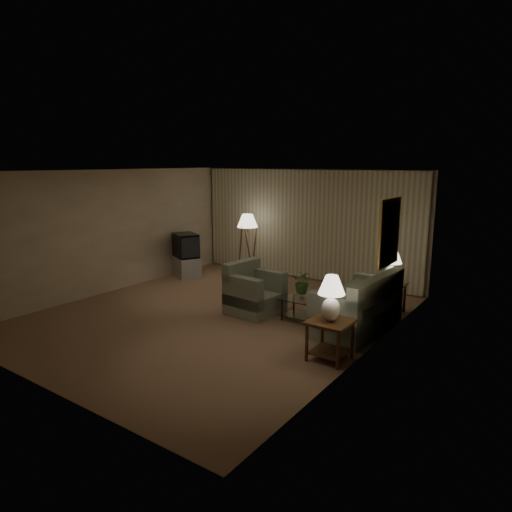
{
  "coord_description": "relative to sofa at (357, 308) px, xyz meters",
  "views": [
    {
      "loc": [
        5.37,
        -6.37,
        2.86
      ],
      "look_at": [
        0.49,
        0.6,
        1.1
      ],
      "focal_mm": 32.0,
      "sensor_mm": 36.0,
      "label": 1
    }
  ],
  "objects": [
    {
      "name": "tv_cabinet",
      "position": [
        -5.05,
        1.1,
        -0.15
      ],
      "size": [
        1.26,
        1.2,
        0.5
      ],
      "primitive_type": "cube",
      "rotation": [
        0.0,
        0.0,
        -0.48
      ],
      "color": "#B1B1B3",
      "rests_on": "ground"
    },
    {
      "name": "floor_lamp",
      "position": [
        -3.77,
        1.98,
        0.43
      ],
      "size": [
        0.52,
        0.52,
        1.59
      ],
      "color": "#3C1C10",
      "rests_on": "ground"
    },
    {
      "name": "ottoman",
      "position": [
        -3.18,
        1.12,
        -0.2
      ],
      "size": [
        0.67,
        0.67,
        0.4
      ],
      "primitive_type": "cylinder",
      "rotation": [
        0.0,
        0.0,
        0.12
      ],
      "color": "#9F5535",
      "rests_on": "ground"
    },
    {
      "name": "table_lamp_near",
      "position": [
        0.15,
        -1.35,
        0.6
      ],
      "size": [
        0.39,
        0.39,
        0.68
      ],
      "color": "silver",
      "rests_on": "side_table_near"
    },
    {
      "name": "side_table_far",
      "position": [
        0.15,
        1.25,
        0.01
      ],
      "size": [
        0.55,
        0.47,
        0.6
      ],
      "color": "#3C1C10",
      "rests_on": "ground"
    },
    {
      "name": "flowers",
      "position": [
        -1.01,
        -0.1,
        0.37
      ],
      "size": [
        0.42,
        0.38,
        0.43
      ],
      "primitive_type": "imported",
      "rotation": [
        0.0,
        0.0,
        0.11
      ],
      "color": "#407534",
      "rests_on": "vase"
    },
    {
      "name": "table_lamp_far",
      "position": [
        0.15,
        1.25,
        0.58
      ],
      "size": [
        0.37,
        0.37,
        0.65
      ],
      "color": "silver",
      "rests_on": "side_table_far"
    },
    {
      "name": "book",
      "position": [
        -0.61,
        -0.2,
        0.03
      ],
      "size": [
        0.19,
        0.25,
        0.02
      ],
      "primitive_type": "imported",
      "rotation": [
        0.0,
        0.0,
        -0.07
      ],
      "color": "olive",
      "rests_on": "coffee_table"
    },
    {
      "name": "armchair",
      "position": [
        -1.96,
        -0.26,
        -0.01
      ],
      "size": [
        1.08,
        1.04,
        0.78
      ],
      "rotation": [
        0.0,
        0.0,
        1.48
      ],
      "color": "gray",
      "rests_on": "ground"
    },
    {
      "name": "crt_tv",
      "position": [
        -5.05,
        1.1,
        0.4
      ],
      "size": [
        1.11,
        1.07,
        0.6
      ],
      "primitive_type": "cube",
      "rotation": [
        0.0,
        0.0,
        -0.48
      ],
      "color": "black",
      "rests_on": "tv_cabinet"
    },
    {
      "name": "sofa",
      "position": [
        0.0,
        0.0,
        0.0
      ],
      "size": [
        1.92,
        1.15,
        0.8
      ],
      "rotation": [
        0.0,
        0.0,
        -1.64
      ],
      "color": "gray",
      "rests_on": "ground"
    },
    {
      "name": "room_shell",
      "position": [
        -2.48,
        0.75,
        1.35
      ],
      "size": [
        6.04,
        7.02,
        2.72
      ],
      "color": "beige",
      "rests_on": "ground"
    },
    {
      "name": "ground",
      "position": [
        -2.5,
        -0.76,
        -0.4
      ],
      "size": [
        7.0,
        7.0,
        0.0
      ],
      "primitive_type": "plane",
      "color": "#936B51",
      "rests_on": "ground"
    },
    {
      "name": "coffee_table",
      "position": [
        -0.86,
        -0.1,
        -0.12
      ],
      "size": [
        1.04,
        0.57,
        0.41
      ],
      "color": "silver",
      "rests_on": "ground"
    },
    {
      "name": "side_table_near",
      "position": [
        0.15,
        -1.35,
        0.02
      ],
      "size": [
        0.6,
        0.6,
        0.6
      ],
      "color": "#3C1C10",
      "rests_on": "ground"
    },
    {
      "name": "vase",
      "position": [
        -1.01,
        -0.1,
        0.09
      ],
      "size": [
        0.15,
        0.15,
        0.14
      ],
      "primitive_type": "imported",
      "rotation": [
        0.0,
        0.0,
        0.11
      ],
      "color": "white",
      "rests_on": "coffee_table"
    }
  ]
}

